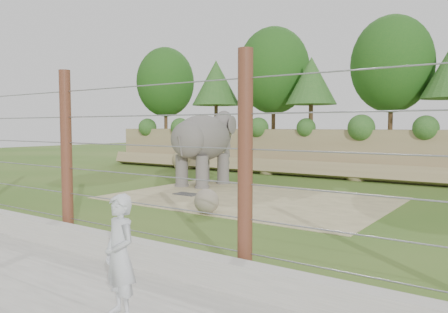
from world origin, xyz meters
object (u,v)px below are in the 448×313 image
Objects in this scene: elephant at (203,149)px; barrier_fence at (67,155)px; zookeeper at (120,256)px; stone_ball at (207,201)px.

elephant is 9.83m from barrier_fence.
elephant reaches higher than zookeeper.
elephant is 2.38× the size of zookeeper.
barrier_fence is at bearing -102.93° from stone_ball.
barrier_fence is 11.66× the size of zookeeper.
elephant reaches higher than stone_ball.
elephant is 5.40× the size of stone_ball.
zookeeper is at bearing -27.16° from barrier_fence.
barrier_fence reaches higher than zookeeper.
barrier_fence is 4.99m from zookeeper.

